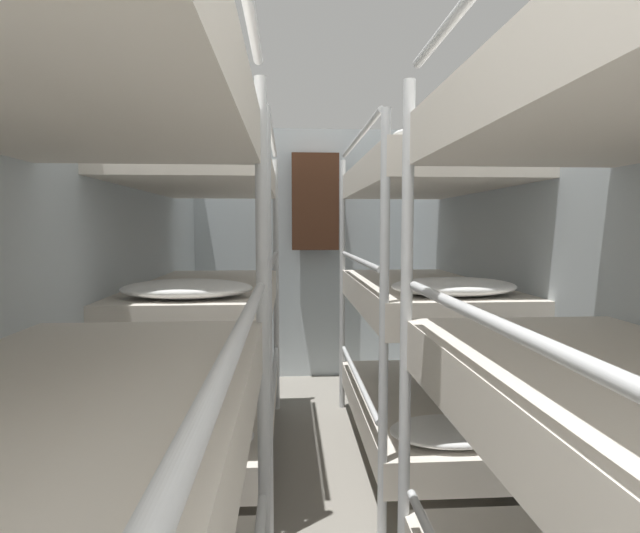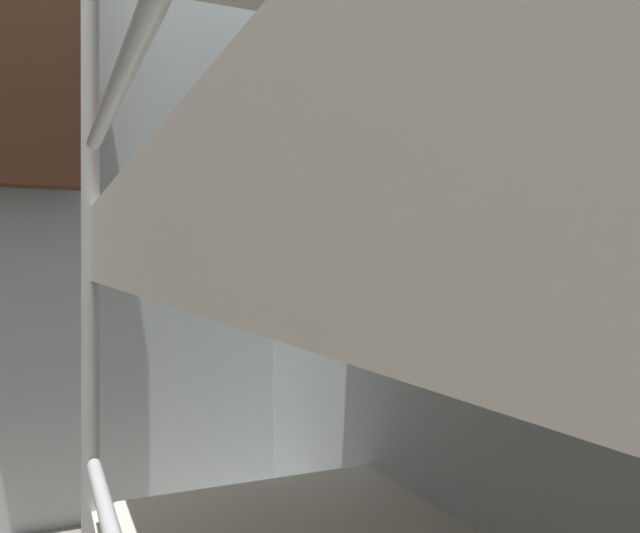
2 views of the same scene
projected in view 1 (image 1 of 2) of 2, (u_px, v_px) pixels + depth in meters
The scene contains 7 objects.
wall_left at pixel (72, 290), 2.11m from camera, with size 0.06×5.45×2.41m.
wall_right at pixel (567, 286), 2.25m from camera, with size 0.06×5.45×2.41m.
wall_back at pixel (305, 255), 4.87m from camera, with size 2.24×0.06×2.41m.
bunk_stack_left_near at pixel (15, 466), 0.88m from camera, with size 0.82×1.78×2.03m.
bunk_stack_left_far at pixel (208, 297), 3.03m from camera, with size 0.82×1.78×2.03m.
bunk_stack_right_far at pixel (421, 295), 3.11m from camera, with size 0.82×1.78×2.03m.
hanging_coat at pixel (315, 202), 4.68m from camera, with size 0.44×0.12×0.90m.
Camera 1 is at (-0.17, 0.50, 1.47)m, focal length 28.00 mm.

